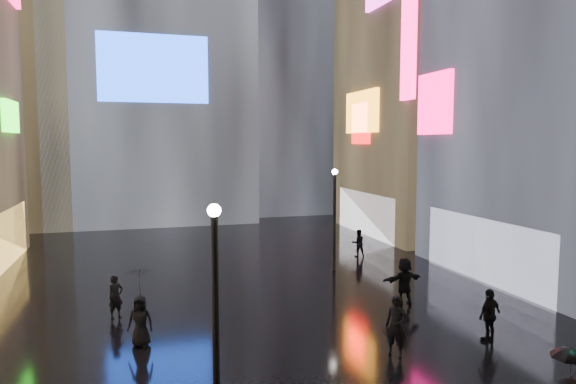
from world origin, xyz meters
name	(u,v)px	position (x,y,z in m)	size (l,w,h in m)	color
ground	(239,283)	(0.00, 20.00, 0.00)	(140.00, 140.00, 0.00)	black
building_right_far	(430,38)	(15.98, 30.00, 13.98)	(10.28, 12.00, 28.00)	black
tower_flank_right	(277,34)	(9.00, 46.00, 17.00)	(12.00, 12.00, 34.00)	black
tower_flank_left	(4,58)	(-14.00, 42.00, 13.00)	(10.00, 10.00, 26.00)	black
lamp_near	(215,305)	(-2.87, 7.96, 2.94)	(0.30, 0.30, 5.20)	black
lamp_far	(335,213)	(5.14, 20.99, 2.94)	(0.30, 0.30, 5.20)	black
pedestrian_3	(490,315)	(6.54, 10.74, 0.88)	(1.03, 0.43, 1.75)	black
pedestrian_4	(140,321)	(-4.47, 13.56, 0.82)	(0.80, 0.52, 1.65)	black
pedestrian_5	(404,281)	(5.74, 14.91, 0.96)	(1.79, 0.57, 1.93)	black
pedestrian_6	(116,297)	(-5.32, 16.59, 0.80)	(0.59, 0.38, 1.60)	black
pedestrian_7	(358,243)	(7.65, 23.58, 0.78)	(0.76, 0.59, 1.55)	black
umbrella_1	(571,363)	(4.23, 5.26, 1.87)	(0.80, 0.80, 0.70)	black
umbrella_2	(139,282)	(-4.47, 13.56, 2.09)	(0.97, 0.99, 0.89)	black
pedestrian_8	(396,326)	(3.02, 10.56, 0.94)	(0.68, 0.45, 1.88)	black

